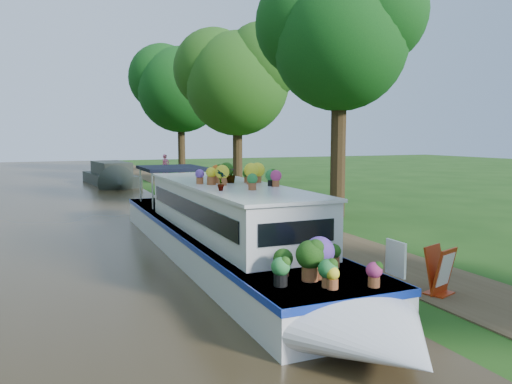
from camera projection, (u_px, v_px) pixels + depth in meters
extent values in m
plane|color=#173C0F|center=(279.00, 241.00, 14.11)|extent=(100.00, 100.00, 0.00)
cube|color=#2D2413|center=(51.00, 261.00, 11.77)|extent=(10.00, 100.00, 0.02)
cube|color=#42331F|center=(316.00, 237.00, 14.58)|extent=(2.20, 100.00, 0.03)
cube|color=silver|center=(215.00, 240.00, 12.27)|extent=(2.20, 12.00, 0.75)
cube|color=navy|center=(215.00, 228.00, 12.24)|extent=(2.24, 12.04, 0.12)
cube|color=silver|center=(226.00, 209.00, 11.44)|extent=(1.80, 7.00, 1.05)
cube|color=silver|center=(225.00, 184.00, 11.38)|extent=(1.90, 7.10, 0.06)
cube|color=black|center=(262.00, 203.00, 11.79)|extent=(0.03, 6.40, 0.38)
cube|color=black|center=(187.00, 208.00, 11.08)|extent=(0.03, 6.40, 0.38)
cube|color=black|center=(172.00, 168.00, 16.03)|extent=(1.90, 2.40, 0.10)
cube|color=white|center=(396.00, 258.00, 7.71)|extent=(0.04, 0.45, 0.55)
imported|color=#1A4311|center=(221.00, 180.00, 9.80)|extent=(0.19, 0.25, 0.42)
imported|color=#1A4311|center=(231.00, 174.00, 11.42)|extent=(0.32, 0.32, 0.42)
cylinder|color=black|center=(338.00, 155.00, 18.08)|extent=(0.56, 0.56, 4.55)
sphere|color=#0D3711|center=(340.00, 43.00, 17.64)|extent=(4.80, 4.80, 4.80)
sphere|color=#0D3711|center=(376.00, 13.00, 17.25)|extent=(3.60, 3.60, 3.60)
sphere|color=#0D3711|center=(308.00, 25.00, 18.00)|extent=(3.84, 3.84, 3.84)
cylinder|color=black|center=(238.00, 153.00, 29.36)|extent=(0.56, 0.56, 3.85)
sphere|color=#1A4311|center=(237.00, 84.00, 28.91)|extent=(6.00, 6.00, 6.00)
sphere|color=#1A4311|center=(263.00, 62.00, 28.42)|extent=(4.50, 4.50, 4.50)
sphere|color=#1A4311|center=(214.00, 69.00, 29.36)|extent=(4.80, 4.80, 4.80)
cylinder|color=black|center=(182.00, 147.00, 39.20)|extent=(0.56, 0.56, 4.20)
sphere|color=#0D3711|center=(181.00, 90.00, 38.71)|extent=(6.60, 6.60, 6.60)
sphere|color=#0D3711|center=(200.00, 72.00, 38.17)|extent=(4.95, 4.95, 4.95)
sphere|color=#0D3711|center=(162.00, 78.00, 39.20)|extent=(5.28, 5.28, 5.28)
cube|color=black|center=(110.00, 179.00, 30.33)|extent=(2.76, 6.66, 0.65)
cube|color=black|center=(111.00, 168.00, 29.75)|extent=(2.03, 3.93, 0.75)
cube|color=#A52C0B|center=(439.00, 293.00, 9.29)|extent=(0.59, 0.54, 0.03)
cube|color=#A52C0B|center=(444.00, 272.00, 9.14)|extent=(0.59, 0.39, 0.88)
cube|color=#A52C0B|center=(435.00, 269.00, 9.34)|extent=(0.59, 0.39, 0.88)
cube|color=white|center=(445.00, 270.00, 9.10)|extent=(0.45, 0.28, 0.61)
imported|color=#BE4E68|center=(166.00, 166.00, 34.72)|extent=(0.70, 0.58, 1.65)
imported|color=#1C5C1B|center=(245.00, 218.00, 16.63)|extent=(0.43, 0.38, 0.45)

